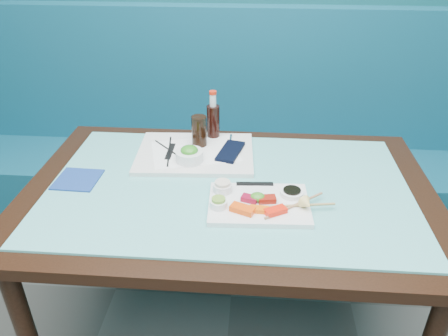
# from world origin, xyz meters

# --- Properties ---
(booth_bench) EXTENTS (3.00, 0.56, 1.17)m
(booth_bench) POSITION_xyz_m (0.00, 2.29, 0.37)
(booth_bench) COLOR #105067
(booth_bench) RESTS_ON ground
(dining_table) EXTENTS (1.40, 0.90, 0.75)m
(dining_table) POSITION_xyz_m (0.00, 1.45, 0.67)
(dining_table) COLOR black
(dining_table) RESTS_ON ground
(glass_top) EXTENTS (1.22, 0.76, 0.01)m
(glass_top) POSITION_xyz_m (0.00, 1.45, 0.75)
(glass_top) COLOR #5EBDBB
(glass_top) RESTS_ON dining_table
(sashimi_plate) EXTENTS (0.33, 0.24, 0.02)m
(sashimi_plate) POSITION_xyz_m (0.10, 1.33, 0.77)
(sashimi_plate) COLOR white
(sashimi_plate) RESTS_ON glass_top
(salmon_left) EXTENTS (0.08, 0.06, 0.02)m
(salmon_left) POSITION_xyz_m (0.05, 1.28, 0.78)
(salmon_left) COLOR #FF4D0A
(salmon_left) RESTS_ON sashimi_plate
(salmon_mid) EXTENTS (0.06, 0.03, 0.01)m
(salmon_mid) POSITION_xyz_m (0.10, 1.28, 0.78)
(salmon_mid) COLOR #FF630A
(salmon_mid) RESTS_ON sashimi_plate
(salmon_right) EXTENTS (0.08, 0.06, 0.02)m
(salmon_right) POSITION_xyz_m (0.15, 1.28, 0.78)
(salmon_right) COLOR #FF1F0A
(salmon_right) RESTS_ON sashimi_plate
(tuna_left) EXTENTS (0.06, 0.04, 0.02)m
(tuna_left) POSITION_xyz_m (0.07, 1.34, 0.78)
(tuna_left) COLOR maroon
(tuna_left) RESTS_ON sashimi_plate
(tuna_right) EXTENTS (0.06, 0.04, 0.02)m
(tuna_right) POSITION_xyz_m (0.13, 1.34, 0.78)
(tuna_right) COLOR maroon
(tuna_right) RESTS_ON sashimi_plate
(seaweed_garnish) EXTENTS (0.06, 0.06, 0.03)m
(seaweed_garnish) POSITION_xyz_m (0.10, 1.34, 0.79)
(seaweed_garnish) COLOR #3B871F
(seaweed_garnish) RESTS_ON sashimi_plate
(ramekin_wasabi) EXTENTS (0.06, 0.06, 0.02)m
(ramekin_wasabi) POSITION_xyz_m (-0.02, 1.30, 0.79)
(ramekin_wasabi) COLOR white
(ramekin_wasabi) RESTS_ON sashimi_plate
(wasabi_fill) EXTENTS (0.05, 0.05, 0.01)m
(wasabi_fill) POSITION_xyz_m (-0.02, 1.30, 0.80)
(wasabi_fill) COLOR olive
(wasabi_fill) RESTS_ON ramekin_wasabi
(ramekin_ginger) EXTENTS (0.07, 0.07, 0.03)m
(ramekin_ginger) POSITION_xyz_m (-0.02, 1.39, 0.79)
(ramekin_ginger) COLOR white
(ramekin_ginger) RESTS_ON sashimi_plate
(ginger_fill) EXTENTS (0.06, 0.06, 0.01)m
(ginger_fill) POSITION_xyz_m (-0.02, 1.39, 0.81)
(ginger_fill) COLOR beige
(ginger_fill) RESTS_ON ramekin_ginger
(soy_dish) EXTENTS (0.08, 0.08, 0.02)m
(soy_dish) POSITION_xyz_m (0.21, 1.38, 0.78)
(soy_dish) COLOR white
(soy_dish) RESTS_ON sashimi_plate
(soy_fill) EXTENTS (0.07, 0.07, 0.01)m
(soy_fill) POSITION_xyz_m (0.21, 1.38, 0.79)
(soy_fill) COLOR black
(soy_fill) RESTS_ON soy_dish
(lemon_wedge) EXTENTS (0.05, 0.05, 0.04)m
(lemon_wedge) POSITION_xyz_m (0.25, 1.30, 0.80)
(lemon_wedge) COLOR #F7D775
(lemon_wedge) RESTS_ON sashimi_plate
(chopstick_sleeve) EXTENTS (0.13, 0.03, 0.00)m
(chopstick_sleeve) POSITION_xyz_m (0.09, 1.44, 0.78)
(chopstick_sleeve) COLOR black
(chopstick_sleeve) RESTS_ON sashimi_plate
(wooden_chopstick_a) EXTENTS (0.19, 0.16, 0.01)m
(wooden_chopstick_a) POSITION_xyz_m (0.21, 1.32, 0.78)
(wooden_chopstick_a) COLOR #A36F4C
(wooden_chopstick_a) RESTS_ON sashimi_plate
(wooden_chopstick_b) EXTENTS (0.23, 0.04, 0.01)m
(wooden_chopstick_b) POSITION_xyz_m (0.22, 1.32, 0.78)
(wooden_chopstick_b) COLOR #A4844D
(wooden_chopstick_b) RESTS_ON sashimi_plate
(serving_tray) EXTENTS (0.46, 0.35, 0.02)m
(serving_tray) POSITION_xyz_m (-0.14, 1.66, 0.77)
(serving_tray) COLOR white
(serving_tray) RESTS_ON glass_top
(paper_placemat) EXTENTS (0.37, 0.30, 0.00)m
(paper_placemat) POSITION_xyz_m (-0.14, 1.66, 0.78)
(paper_placemat) COLOR white
(paper_placemat) RESTS_ON serving_tray
(seaweed_bowl) EXTENTS (0.13, 0.13, 0.04)m
(seaweed_bowl) POSITION_xyz_m (-0.15, 1.58, 0.79)
(seaweed_bowl) COLOR white
(seaweed_bowl) RESTS_ON serving_tray
(seaweed_salad) EXTENTS (0.08, 0.08, 0.03)m
(seaweed_salad) POSITION_xyz_m (-0.15, 1.58, 0.82)
(seaweed_salad) COLOR #2F8B20
(seaweed_salad) RESTS_ON seaweed_bowl
(cola_glass) EXTENTS (0.08, 0.08, 0.12)m
(cola_glass) POSITION_xyz_m (-0.13, 1.71, 0.84)
(cola_glass) COLOR black
(cola_glass) RESTS_ON serving_tray
(navy_pouch) EXTENTS (0.11, 0.18, 0.01)m
(navy_pouch) POSITION_xyz_m (-0.01, 1.66, 0.78)
(navy_pouch) COLOR black
(navy_pouch) RESTS_ON serving_tray
(fork) EXTENTS (0.01, 0.08, 0.01)m
(fork) POSITION_xyz_m (-0.01, 1.76, 0.78)
(fork) COLOR silver
(fork) RESTS_ON serving_tray
(black_chopstick_a) EXTENTS (0.04, 0.24, 0.01)m
(black_chopstick_a) POSITION_xyz_m (-0.24, 1.65, 0.78)
(black_chopstick_a) COLOR black
(black_chopstick_a) RESTS_ON serving_tray
(black_chopstick_b) EXTENTS (0.16, 0.17, 0.01)m
(black_chopstick_b) POSITION_xyz_m (-0.23, 1.65, 0.78)
(black_chopstick_b) COLOR black
(black_chopstick_b) RESTS_ON serving_tray
(tray_sleeve) EXTENTS (0.02, 0.13, 0.00)m
(tray_sleeve) POSITION_xyz_m (-0.24, 1.65, 0.78)
(tray_sleeve) COLOR black
(tray_sleeve) RESTS_ON serving_tray
(cola_bottle_body) EXTENTS (0.06, 0.06, 0.15)m
(cola_bottle_body) POSITION_xyz_m (-0.09, 1.79, 0.83)
(cola_bottle_body) COLOR black
(cola_bottle_body) RESTS_ON glass_top
(cola_bottle_neck) EXTENTS (0.03, 0.03, 0.05)m
(cola_bottle_neck) POSITION_xyz_m (-0.09, 1.79, 0.93)
(cola_bottle_neck) COLOR white
(cola_bottle_neck) RESTS_ON cola_bottle_body
(cola_bottle_cap) EXTENTS (0.03, 0.03, 0.01)m
(cola_bottle_cap) POSITION_xyz_m (-0.09, 1.79, 0.96)
(cola_bottle_cap) COLOR red
(cola_bottle_cap) RESTS_ON cola_bottle_neck
(blue_napkin) EXTENTS (0.15, 0.15, 0.01)m
(blue_napkin) POSITION_xyz_m (-0.53, 1.44, 0.76)
(blue_napkin) COLOR navy
(blue_napkin) RESTS_ON glass_top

